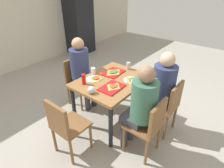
# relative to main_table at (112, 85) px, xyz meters

# --- Properties ---
(ground_plane) EXTENTS (10.00, 10.00, 0.02)m
(ground_plane) POSITION_rel_main_table_xyz_m (0.00, 0.00, -0.66)
(ground_plane) COLOR #9E998E
(back_wall) EXTENTS (10.00, 0.10, 2.80)m
(back_wall) POSITION_rel_main_table_xyz_m (0.00, 3.20, 0.75)
(back_wall) COLOR beige
(back_wall) RESTS_ON ground_plane
(main_table) EXTENTS (1.10, 0.85, 0.74)m
(main_table) POSITION_rel_main_table_xyz_m (0.00, 0.00, 0.00)
(main_table) COLOR olive
(main_table) RESTS_ON ground_plane
(chair_near_left) EXTENTS (0.40, 0.40, 0.85)m
(chair_near_left) POSITION_rel_main_table_xyz_m (-0.27, -0.81, -0.14)
(chair_near_left) COLOR brown
(chair_near_left) RESTS_ON ground_plane
(chair_near_right) EXTENTS (0.40, 0.40, 0.85)m
(chair_near_right) POSITION_rel_main_table_xyz_m (0.27, -0.81, -0.14)
(chair_near_right) COLOR brown
(chair_near_right) RESTS_ON ground_plane
(chair_far_side) EXTENTS (0.40, 0.40, 0.85)m
(chair_far_side) POSITION_rel_main_table_xyz_m (0.00, 0.81, -0.14)
(chair_far_side) COLOR brown
(chair_far_side) RESTS_ON ground_plane
(chair_left_end) EXTENTS (0.40, 0.40, 0.85)m
(chair_left_end) POSITION_rel_main_table_xyz_m (-0.93, 0.00, -0.14)
(chair_left_end) COLOR brown
(chair_left_end) RESTS_ON ground_plane
(person_in_red) EXTENTS (0.32, 0.42, 1.26)m
(person_in_red) POSITION_rel_main_table_xyz_m (-0.27, -0.67, 0.10)
(person_in_red) COLOR #383842
(person_in_red) RESTS_ON ground_plane
(person_in_brown_jacket) EXTENTS (0.32, 0.42, 1.26)m
(person_in_brown_jacket) POSITION_rel_main_table_xyz_m (0.27, -0.67, 0.10)
(person_in_brown_jacket) COLOR #383842
(person_in_brown_jacket) RESTS_ON ground_plane
(person_far_side) EXTENTS (0.32, 0.42, 1.26)m
(person_far_side) POSITION_rel_main_table_xyz_m (-0.00, 0.67, 0.10)
(person_far_side) COLOR #383842
(person_far_side) RESTS_ON ground_plane
(tray_red_near) EXTENTS (0.37, 0.27, 0.02)m
(tray_red_near) POSITION_rel_main_table_xyz_m (-0.19, -0.15, 0.11)
(tray_red_near) COLOR red
(tray_red_near) RESTS_ON main_table
(tray_red_far) EXTENTS (0.38, 0.29, 0.02)m
(tray_red_far) POSITION_rel_main_table_xyz_m (0.19, 0.13, 0.11)
(tray_red_far) COLOR red
(tray_red_far) RESTS_ON main_table
(paper_plate_center) EXTENTS (0.22, 0.22, 0.01)m
(paper_plate_center) POSITION_rel_main_table_xyz_m (-0.16, 0.23, 0.10)
(paper_plate_center) COLOR white
(paper_plate_center) RESTS_ON main_table
(paper_plate_near_edge) EXTENTS (0.22, 0.22, 0.01)m
(paper_plate_near_edge) POSITION_rel_main_table_xyz_m (0.16, -0.23, 0.10)
(paper_plate_near_edge) COLOR white
(paper_plate_near_edge) RESTS_ON main_table
(pizza_slice_a) EXTENTS (0.20, 0.18, 0.02)m
(pizza_slice_a) POSITION_rel_main_table_xyz_m (-0.17, -0.16, 0.12)
(pizza_slice_a) COLOR tan
(pizza_slice_a) RESTS_ON tray_red_near
(pizza_slice_b) EXTENTS (0.24, 0.18, 0.02)m
(pizza_slice_b) POSITION_rel_main_table_xyz_m (0.19, 0.12, 0.12)
(pizza_slice_b) COLOR #C68C47
(pizza_slice_b) RESTS_ON tray_red_far
(pizza_slice_c) EXTENTS (0.23, 0.23, 0.02)m
(pizza_slice_c) POSITION_rel_main_table_xyz_m (-0.13, 0.21, 0.12)
(pizza_slice_c) COLOR tan
(pizza_slice_c) RESTS_ON paper_plate_center
(pizza_slice_d) EXTENTS (0.20, 0.20, 0.02)m
(pizza_slice_d) POSITION_rel_main_table_xyz_m (0.17, -0.26, 0.12)
(pizza_slice_d) COLOR #C68C47
(pizza_slice_d) RESTS_ON paper_plate_near_edge
(plastic_cup_a) EXTENTS (0.07, 0.07, 0.10)m
(plastic_cup_a) POSITION_rel_main_table_xyz_m (-0.03, 0.36, 0.15)
(plastic_cup_a) COLOR white
(plastic_cup_a) RESTS_ON main_table
(plastic_cup_b) EXTENTS (0.07, 0.07, 0.10)m
(plastic_cup_b) POSITION_rel_main_table_xyz_m (0.03, -0.36, 0.15)
(plastic_cup_b) COLOR white
(plastic_cup_b) RESTS_ON main_table
(soda_can) EXTENTS (0.07, 0.07, 0.12)m
(soda_can) POSITION_rel_main_table_xyz_m (0.47, 0.02, 0.16)
(soda_can) COLOR #B7BCC6
(soda_can) RESTS_ON main_table
(condiment_bottle) EXTENTS (0.06, 0.06, 0.16)m
(condiment_bottle) POSITION_rel_main_table_xyz_m (-0.36, 0.23, 0.18)
(condiment_bottle) COLOR red
(condiment_bottle) RESTS_ON main_table
(foil_bundle) EXTENTS (0.10, 0.10, 0.10)m
(foil_bundle) POSITION_rel_main_table_xyz_m (-0.47, -0.02, 0.15)
(foil_bundle) COLOR silver
(foil_bundle) RESTS_ON main_table
(drink_fridge) EXTENTS (0.70, 0.60, 1.90)m
(drink_fridge) POSITION_rel_main_table_xyz_m (1.98, 2.85, 0.30)
(drink_fridge) COLOR black
(drink_fridge) RESTS_ON ground_plane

